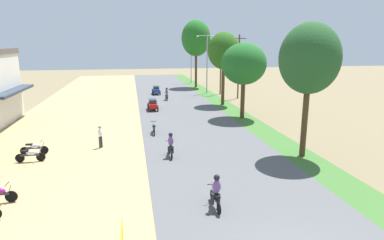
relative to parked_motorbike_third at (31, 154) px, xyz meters
The scene contains 17 objects.
parked_motorbike_third is the anchor object (origin of this frame).
parked_motorbike_fourth 1.46m from the parked_motorbike_third, 95.64° to the left, with size 1.80×0.54×0.94m.
pedestrian_on_shoulder 4.65m from the parked_motorbike_third, 27.86° to the left, with size 0.41×0.43×1.62m.
median_tree_nearest 18.49m from the parked_motorbike_third, ahead, with size 3.78×3.78×8.61m.
median_tree_second 20.33m from the parked_motorbike_third, 29.28° to the left, with size 4.36×4.36×7.38m.
median_tree_third 24.96m from the parked_motorbike_third, 44.64° to the left, with size 3.79×3.79×8.60m.
median_tree_fourth 38.53m from the parked_motorbike_third, 62.94° to the left, with size 4.78×4.78×11.03m.
streetlamp_near 32.06m from the parked_motorbike_third, 56.68° to the left, with size 3.16×0.20×8.49m.
streetlamp_mid 43.50m from the parked_motorbike_third, 66.25° to the left, with size 3.16×0.20×7.60m.
utility_pole_near 32.32m from the parked_motorbike_third, 53.06° to the left, with size 1.80×0.20×8.75m.
utility_pole_far 30.12m from the parked_motorbike_third, 46.27° to the left, with size 1.80×0.20×8.47m.
car_sedan_red 17.46m from the parked_motorbike_third, 60.23° to the left, with size 1.10×2.26×1.19m.
car_sedan_blue 28.57m from the parked_motorbike_third, 69.66° to the left, with size 1.10×2.26×1.19m.
motorbike_foreground_rider 12.79m from the parked_motorbike_third, 38.74° to the right, with size 0.54×1.80×1.66m.
motorbike_ahead_second 8.83m from the parked_motorbike_third, ahead, with size 0.54×1.80×1.66m.
motorbike_ahead_third 9.67m from the parked_motorbike_third, 32.97° to the left, with size 0.54×1.80×0.94m.
motorbike_ahead_fourth 24.10m from the parked_motorbike_third, 63.09° to the left, with size 0.54×1.80×1.66m.
Camera 1 is at (-5.20, -8.21, 7.39)m, focal length 30.97 mm.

